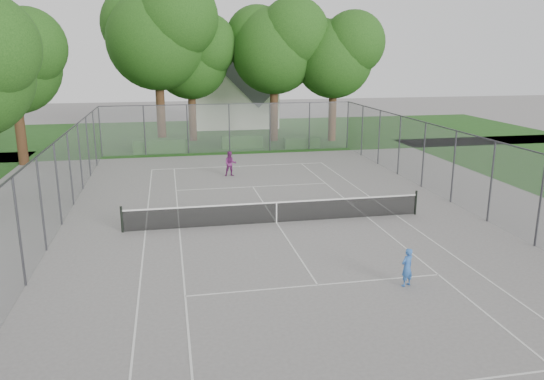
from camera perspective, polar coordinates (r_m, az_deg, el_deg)
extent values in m
plane|color=slate|center=(22.76, 0.49, -3.55)|extent=(120.00, 120.00, 0.00)
cube|color=#194212|center=(47.91, -5.83, 6.01)|extent=(60.00, 20.00, 0.00)
cube|color=silver|center=(34.09, -3.55, 2.58)|extent=(10.97, 0.06, 0.01)
cube|color=silver|center=(22.36, -13.46, -4.28)|extent=(0.06, 23.77, 0.01)
cube|color=silver|center=(24.41, 13.22, -2.67)|extent=(0.06, 23.77, 0.01)
cube|color=silver|center=(22.33, -9.94, -4.12)|extent=(0.06, 23.77, 0.01)
cube|color=silver|center=(23.89, 10.21, -2.88)|extent=(0.06, 23.77, 0.01)
cube|color=silver|center=(16.96, 4.92, -10.13)|extent=(8.23, 0.06, 0.01)
cube|color=silver|center=(28.81, -2.08, 0.36)|extent=(8.23, 0.06, 0.01)
cube|color=silver|center=(22.75, 0.49, -3.53)|extent=(0.06, 12.80, 0.01)
cube|color=silver|center=(33.95, -3.51, 2.53)|extent=(0.06, 0.30, 0.01)
cylinder|color=black|center=(22.25, -15.85, -3.06)|extent=(0.10, 0.10, 1.10)
cylinder|color=black|center=(24.64, 15.20, -1.31)|extent=(0.10, 0.10, 1.10)
cube|color=black|center=(22.62, 0.49, -2.47)|extent=(12.67, 0.01, 0.86)
cube|color=white|center=(22.49, 0.49, -1.34)|extent=(12.77, 0.03, 0.06)
cube|color=white|center=(22.62, 0.49, -2.49)|extent=(0.05, 0.02, 0.88)
cylinder|color=#38383D|center=(38.82, -17.99, 5.98)|extent=(0.08, 0.08, 3.50)
cylinder|color=#38383D|center=(40.80, 8.13, 6.93)|extent=(0.08, 0.08, 3.50)
cube|color=slate|center=(38.80, -4.61, 6.64)|extent=(18.00, 0.02, 3.50)
cube|color=slate|center=(22.32, -22.76, -0.40)|extent=(0.02, 34.00, 3.50)
cube|color=slate|center=(25.61, 20.64, 1.62)|extent=(0.02, 34.00, 3.50)
cube|color=#38383D|center=(38.59, -4.67, 9.21)|extent=(18.00, 0.05, 0.05)
cube|color=#38383D|center=(21.97, -23.21, 4.02)|extent=(0.05, 34.00, 0.05)
cube|color=#38383D|center=(25.30, 20.99, 5.48)|extent=(0.05, 34.00, 0.05)
cylinder|color=#3E2516|center=(42.72, -11.88, 8.37)|extent=(0.68, 0.68, 5.37)
sphere|color=#183D10|center=(42.50, -12.27, 15.56)|extent=(7.63, 7.63, 7.63)
sphere|color=#183D10|center=(41.43, -10.19, 17.80)|extent=(6.11, 6.11, 6.11)
sphere|color=#183D10|center=(43.53, -14.17, 16.93)|extent=(5.72, 5.72, 5.72)
cylinder|color=#3E2516|center=(44.38, -8.55, 8.04)|extent=(0.63, 0.63, 4.29)
sphere|color=#183D10|center=(44.11, -8.77, 13.58)|extent=(6.11, 6.11, 6.11)
sphere|color=#183D10|center=(43.27, -7.10, 15.24)|extent=(4.89, 4.89, 4.89)
sphere|color=#183D10|center=(44.83, -10.27, 14.70)|extent=(4.58, 4.58, 4.58)
cylinder|color=#3E2516|center=(43.81, 0.21, 8.46)|extent=(0.65, 0.65, 4.81)
sphere|color=#183D10|center=(43.56, 0.22, 14.74)|extent=(6.83, 6.83, 6.83)
sphere|color=#183D10|center=(42.88, 2.37, 16.56)|extent=(5.47, 5.47, 5.47)
sphere|color=#183D10|center=(44.20, -1.59, 16.06)|extent=(5.13, 5.13, 5.13)
cylinder|color=#3E2516|center=(44.12, 6.51, 8.13)|extent=(0.63, 0.63, 4.39)
sphere|color=#183D10|center=(43.85, 6.68, 13.82)|extent=(6.24, 6.24, 6.24)
sphere|color=#183D10|center=(43.37, 8.74, 15.40)|extent=(4.99, 4.99, 4.99)
sphere|color=#183D10|center=(44.28, 5.00, 15.08)|extent=(4.68, 4.68, 4.68)
cylinder|color=#3E2516|center=(37.87, -25.42, 5.59)|extent=(0.62, 0.62, 4.16)
sphere|color=#183D10|center=(37.54, -26.12, 11.85)|extent=(5.92, 5.92, 5.92)
sphere|color=#183D10|center=(36.39, -24.84, 13.82)|extent=(4.73, 4.73, 4.73)
cube|color=#1F4F19|center=(39.58, -11.86, 4.69)|extent=(3.94, 1.18, 0.98)
cube|color=#1F4F19|center=(40.63, -3.25, 5.23)|extent=(3.13, 0.89, 0.98)
cube|color=#1F4F19|center=(40.70, 3.18, 5.12)|extent=(2.70, 0.99, 0.81)
cube|color=white|center=(52.80, -4.17, 10.10)|extent=(7.96, 5.97, 5.97)
cube|color=#505055|center=(52.66, -4.23, 13.34)|extent=(7.88, 6.17, 7.88)
imported|color=#3164B8|center=(17.14, 14.32, -8.05)|extent=(0.53, 0.45, 1.24)
imported|color=#6D2462|center=(31.26, -4.50, 2.84)|extent=(0.74, 0.58, 1.48)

